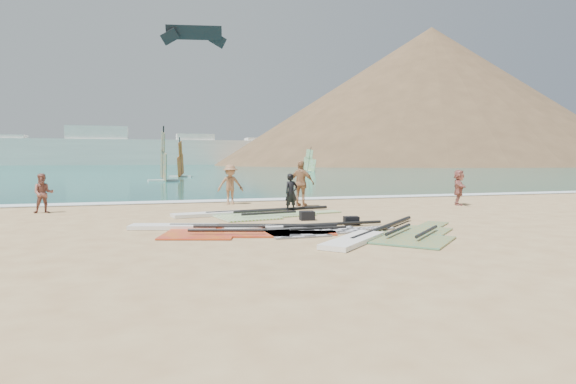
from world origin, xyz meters
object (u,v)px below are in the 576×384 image
object	(u,v)px
person_wetsuit	(291,193)
beachgoer_right	(459,187)
beachgoer_left	(43,193)
rig_grey	(296,229)
rig_orange	(390,235)
beachgoer_back	(301,183)
rig_green	(247,214)
beachgoer_mid	(230,184)
rig_red	(213,230)
gear_bag_far	(351,221)
gear_bag_near	(307,216)

from	to	relation	value
person_wetsuit	beachgoer_right	xyz separation A→B (m)	(8.02, 0.59, 0.04)
beachgoer_left	beachgoer_right	size ratio (longest dim) A/B	0.96
rig_grey	rig_orange	size ratio (longest dim) A/B	0.89
beachgoer_left	beachgoer_back	size ratio (longest dim) A/B	0.76
rig_grey	beachgoer_back	distance (m)	7.23
beachgoer_left	beachgoer_right	bearing A→B (deg)	-12.99
rig_green	beachgoer_right	world-z (taller)	beachgoer_right
rig_grey	rig_orange	world-z (taller)	rig_orange
rig_orange	beachgoer_mid	xyz separation A→B (m)	(-2.52, 10.38, 0.86)
rig_grey	rig_red	bearing A→B (deg)	163.34
gear_bag_far	beachgoer_right	distance (m)	8.63
rig_grey	gear_bag_near	bearing A→B (deg)	62.31
rig_grey	gear_bag_near	world-z (taller)	gear_bag_near
person_wetsuit	rig_green	bearing A→B (deg)	-175.77
rig_green	gear_bag_near	distance (m)	2.52
person_wetsuit	beachgoer_right	size ratio (longest dim) A/B	0.95
rig_green	rig_red	size ratio (longest dim) A/B	1.07
rig_red	beachgoer_back	bearing A→B (deg)	69.21
gear_bag_far	beachgoer_mid	bearing A→B (deg)	107.58
rig_red	person_wetsuit	distance (m)	5.55
rig_grey	beachgoer_left	world-z (taller)	beachgoer_left
rig_red	beachgoer_right	distance (m)	12.57
beachgoer_back	beachgoer_right	bearing A→B (deg)	-150.56
beachgoer_back	rig_grey	bearing A→B (deg)	111.94
gear_bag_far	beachgoer_mid	size ratio (longest dim) A/B	0.25
rig_grey	beachgoer_back	size ratio (longest dim) A/B	2.48
rig_green	beachgoer_back	bearing A→B (deg)	31.31
rig_orange	beachgoer_right	world-z (taller)	beachgoer_right
gear_bag_far	person_wetsuit	bearing A→B (deg)	100.64
beachgoer_mid	beachgoer_right	distance (m)	10.30
rig_green	beachgoer_left	world-z (taller)	beachgoer_left
rig_orange	gear_bag_far	size ratio (longest dim) A/B	12.32
rig_orange	gear_bag_near	xyz separation A→B (m)	(-0.97, 3.98, 0.10)
rig_orange	beachgoer_right	bearing A→B (deg)	0.56
rig_orange	rig_green	bearing A→B (deg)	70.62
beachgoer_right	gear_bag_far	bearing A→B (deg)	153.54
rig_green	beachgoer_right	distance (m)	10.01
beachgoer_mid	person_wetsuit	bearing A→B (deg)	-62.16
beachgoer_left	rig_green	bearing A→B (deg)	-29.46
rig_green	person_wetsuit	bearing A→B (deg)	8.57
rig_green	gear_bag_near	xyz separation A→B (m)	(1.69, -1.87, 0.10)
rig_grey	person_wetsuit	world-z (taller)	person_wetsuit
rig_grey	beachgoer_right	distance (m)	10.75
gear_bag_near	gear_bag_far	world-z (taller)	gear_bag_near
gear_bag_near	beachgoer_left	distance (m)	10.26
rig_green	rig_red	distance (m)	3.89
rig_orange	beachgoer_left	bearing A→B (deg)	94.59
gear_bag_far	beachgoer_right	bearing A→B (deg)	32.56
beachgoer_mid	beachgoer_back	size ratio (longest dim) A/B	0.90
gear_bag_near	beachgoer_left	size ratio (longest dim) A/B	0.31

